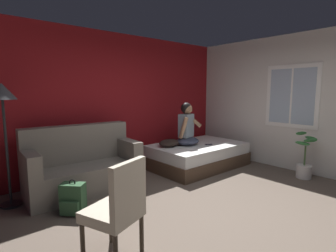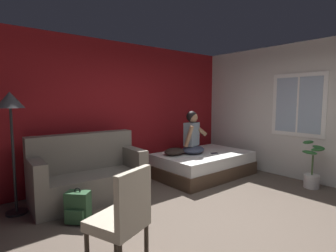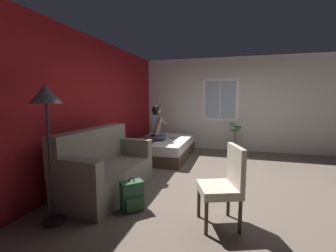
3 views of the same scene
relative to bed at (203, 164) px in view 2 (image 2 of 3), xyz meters
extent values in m
plane|color=brown|center=(-1.43, -1.75, -0.24)|extent=(40.00, 40.00, 0.00)
cube|color=maroon|center=(-1.43, 0.96, 1.11)|extent=(10.37, 0.16, 2.70)
cube|color=silver|center=(1.34, -1.75, 1.11)|extent=(0.16, 6.67, 2.70)
cube|color=white|center=(1.25, -1.35, 1.25)|extent=(0.02, 1.04, 1.24)
cube|color=#9EB2C6|center=(1.23, -1.35, 1.25)|extent=(0.01, 0.88, 1.08)
cube|color=white|center=(1.23, -1.35, 1.25)|extent=(0.01, 0.04, 1.08)
cube|color=#4C3828|center=(0.00, 0.00, -0.11)|extent=(2.01, 1.31, 0.26)
cube|color=white|center=(0.00, 0.00, 0.13)|extent=(1.95, 1.27, 0.22)
cube|color=slate|center=(-2.40, 0.19, -0.02)|extent=(1.74, 0.90, 0.44)
cube|color=slate|center=(-2.38, 0.49, 0.50)|extent=(1.71, 0.34, 0.60)
cube|color=slate|center=(-3.16, 0.23, 0.36)|extent=(0.23, 0.81, 0.32)
cube|color=slate|center=(-1.64, 0.15, 0.36)|extent=(0.23, 0.81, 0.32)
cylinder|color=#382D23|center=(-2.76, -1.34, -0.04)|extent=(0.04, 0.04, 0.40)
cylinder|color=#382D23|center=(-3.13, -1.47, -0.04)|extent=(0.04, 0.04, 0.40)
cylinder|color=#382D23|center=(-2.63, -1.70, -0.04)|extent=(0.04, 0.04, 0.40)
cube|color=#B2A893|center=(-2.88, -1.59, 0.21)|extent=(0.59, 0.59, 0.10)
cube|color=#B2A893|center=(-2.81, -1.77, 0.50)|extent=(0.45, 0.22, 0.48)
ellipsoid|color=#383D51|center=(-0.21, 0.08, 0.32)|extent=(0.62, 0.57, 0.16)
cube|color=slate|center=(-0.22, 0.12, 0.64)|extent=(0.37, 0.29, 0.48)
cylinder|color=#936B4C|center=(-0.40, 0.02, 0.62)|extent=(0.14, 0.23, 0.44)
cylinder|color=#936B4C|center=(-0.04, 0.09, 0.74)|extent=(0.18, 0.38, 0.29)
sphere|color=#936B4C|center=(-0.22, 0.10, 0.99)|extent=(0.21, 0.21, 0.21)
ellipsoid|color=black|center=(-0.22, 0.12, 1.00)|extent=(0.28, 0.28, 0.23)
cube|color=#2D5133|center=(-2.82, -0.41, -0.04)|extent=(0.34, 0.34, 0.40)
cube|color=#2D5133|center=(-2.90, -0.49, -0.13)|extent=(0.20, 0.21, 0.18)
torus|color=black|center=(-2.82, -0.41, 0.18)|extent=(0.07, 0.07, 0.09)
ellipsoid|color=#2D231E|center=(-0.60, 0.22, 0.31)|extent=(0.56, 0.47, 0.14)
cube|color=black|center=(0.13, -0.19, 0.25)|extent=(0.16, 0.13, 0.01)
cylinder|color=black|center=(-3.40, 0.38, -0.22)|extent=(0.28, 0.28, 0.03)
cylinder|color=black|center=(-3.40, 0.38, 0.52)|extent=(0.04, 0.04, 1.45)
cone|color=#4C4C51|center=(-3.40, 0.38, 1.35)|extent=(0.36, 0.36, 0.22)
cylinder|color=silver|center=(0.93, -1.80, -0.12)|extent=(0.26, 0.26, 0.24)
cylinder|color=#426033|center=(0.93, -1.80, 0.18)|extent=(0.03, 0.03, 0.36)
ellipsoid|color=#2D6B33|center=(0.83, -1.78, 0.42)|extent=(0.15, 0.29, 0.06)
ellipsoid|color=#2D6B33|center=(1.02, -1.85, 0.50)|extent=(0.22, 0.29, 0.06)
ellipsoid|color=#2D6B33|center=(0.95, -1.70, 0.58)|extent=(0.29, 0.15, 0.06)
ellipsoid|color=#2D6B33|center=(0.89, -1.89, 0.48)|extent=(0.30, 0.21, 0.06)
camera|label=1|loc=(-4.00, -3.70, 1.36)|focal=28.00mm
camera|label=2|loc=(-4.00, -3.70, 1.36)|focal=28.00mm
camera|label=3|loc=(-5.53, -1.72, 1.31)|focal=24.00mm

